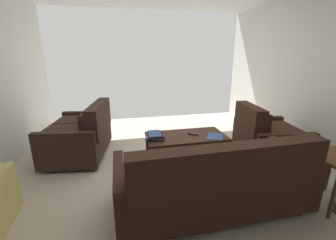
% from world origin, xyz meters
% --- Properties ---
extents(ground_plane, '(4.84, 5.81, 0.01)m').
position_xyz_m(ground_plane, '(0.00, 0.00, -0.00)').
color(ground_plane, beige).
extents(wall_left, '(0.12, 5.81, 2.65)m').
position_xyz_m(wall_left, '(-2.42, 0.00, 1.32)').
color(wall_left, white).
rests_on(wall_left, ground).
extents(sofa_main, '(2.04, 0.83, 0.86)m').
position_xyz_m(sofa_main, '(-0.17, 0.88, 0.37)').
color(sofa_main, black).
rests_on(sofa_main, ground).
extents(loveseat_near, '(1.02, 1.34, 0.87)m').
position_xyz_m(loveseat_near, '(1.38, -0.86, 0.37)').
color(loveseat_near, black).
rests_on(loveseat_near, ground).
extents(coffee_table, '(1.17, 0.60, 0.46)m').
position_xyz_m(coffee_table, '(-0.19, -0.21, 0.39)').
color(coffee_table, '#3D2316').
rests_on(coffee_table, ground).
extents(end_table, '(0.46, 0.46, 0.58)m').
position_xyz_m(end_table, '(-1.46, 1.04, 0.48)').
color(end_table, brown).
rests_on(end_table, ground).
extents(armchair_side, '(1.02, 1.08, 0.86)m').
position_xyz_m(armchair_side, '(-1.52, -0.15, 0.35)').
color(armchair_side, black).
rests_on(armchair_side, ground).
extents(book_stack, '(0.30, 0.31, 0.08)m').
position_xyz_m(book_stack, '(0.28, -0.20, 0.49)').
color(book_stack, black).
rests_on(book_stack, coffee_table).
extents(tv_remote, '(0.15, 0.14, 0.02)m').
position_xyz_m(tv_remote, '(-0.30, -0.22, 0.47)').
color(tv_remote, black).
rests_on(tv_remote, coffee_table).
extents(loose_magazine, '(0.34, 0.37, 0.01)m').
position_xyz_m(loose_magazine, '(-0.59, -0.07, 0.46)').
color(loose_magazine, '#385693').
rests_on(loose_magazine, coffee_table).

